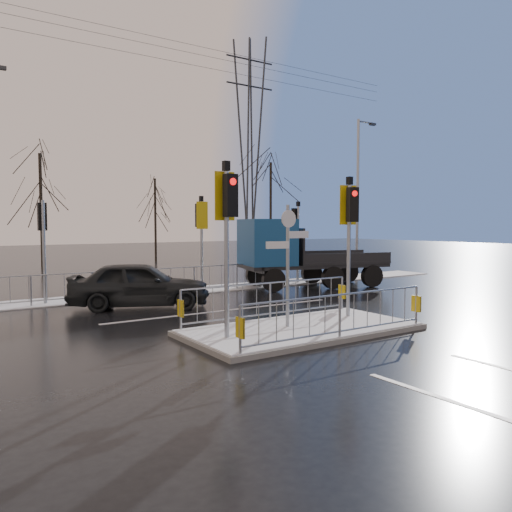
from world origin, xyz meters
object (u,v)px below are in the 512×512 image
car_far_lane (140,284)px  flatbed_truck (287,251)px  street_lamp_right (359,191)px  traffic_island (301,317)px

car_far_lane → flatbed_truck: bearing=-54.7°
flatbed_truck → street_lamp_right: street_lamp_right is taller
traffic_island → street_lamp_right: (10.58, 8.49, 4.00)m
traffic_island → flatbed_truck: traffic_island is taller
flatbed_truck → street_lamp_right: (5.54, 1.26, 2.83)m
traffic_island → car_far_lane: 6.19m
car_far_lane → flatbed_truck: size_ratio=0.67×
car_far_lane → street_lamp_right: street_lamp_right is taller
car_far_lane → traffic_island: bearing=-136.6°
traffic_island → car_far_lane: traffic_island is taller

